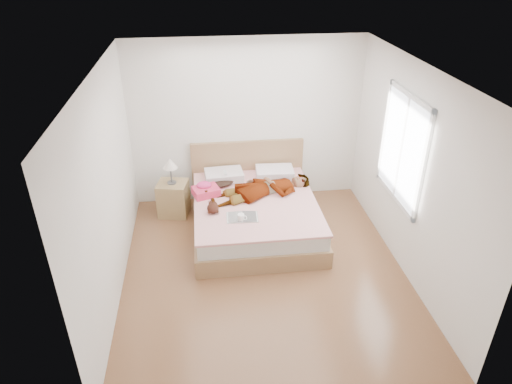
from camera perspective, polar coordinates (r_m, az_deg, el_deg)
ground at (r=6.06m, az=1.01°, el=-9.72°), size 4.00×4.00×0.00m
woman at (r=6.68m, az=0.63°, el=0.75°), size 1.75×1.05×0.23m
hair at (r=7.07m, az=-4.45°, el=1.68°), size 0.57×0.65×0.08m
phone at (r=6.96m, az=-3.89°, el=2.48°), size 0.07×0.10×0.05m
room_shell at (r=6.00m, az=17.82°, el=5.17°), size 4.00×4.00×4.00m
bed at (r=6.74m, az=-0.20°, el=-2.39°), size 1.80×2.08×1.00m
towel at (r=6.69m, az=-6.34°, el=0.27°), size 0.44×0.39×0.19m
magazine at (r=6.14m, az=-1.74°, el=-3.16°), size 0.43×0.29×0.02m
coffee_mug at (r=6.05m, az=-1.87°, el=-3.23°), size 0.14×0.11×0.10m
plush_toy at (r=6.26m, az=-5.43°, el=-1.93°), size 0.17×0.25×0.14m
nightstand at (r=7.16m, az=-10.31°, el=-0.49°), size 0.51×0.47×0.95m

